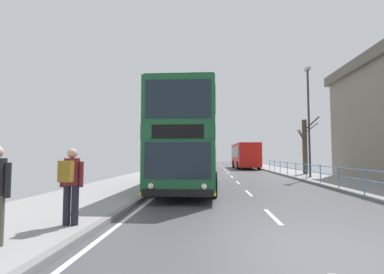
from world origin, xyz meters
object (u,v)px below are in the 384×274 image
at_px(double_decker_bus_main, 190,142).
at_px(background_bus_far_lane, 245,155).
at_px(street_lamp_far_side, 309,113).
at_px(bare_tree_far_01, 305,146).
at_px(pedestrian_with_backpack, 71,180).

xyz_separation_m(double_decker_bus_main, background_bus_far_lane, (5.52, 21.49, -0.66)).
xyz_separation_m(street_lamp_far_side, bare_tree_far_01, (0.85, 3.52, -2.19)).
height_order(street_lamp_far_side, bare_tree_far_01, street_lamp_far_side).
bearing_deg(double_decker_bus_main, street_lamp_far_side, 35.52).
distance_m(double_decker_bus_main, street_lamp_far_side, 10.24).
bearing_deg(bare_tree_far_01, street_lamp_far_side, -103.66).
bearing_deg(background_bus_far_lane, double_decker_bus_main, -104.40).
bearing_deg(pedestrian_with_backpack, bare_tree_far_01, 58.30).
relative_size(background_bus_far_lane, street_lamp_far_side, 1.18).
distance_m(street_lamp_far_side, bare_tree_far_01, 4.23).
bearing_deg(double_decker_bus_main, background_bus_far_lane, 75.60).
bearing_deg(double_decker_bus_main, bare_tree_far_01, 46.06).
relative_size(street_lamp_far_side, bare_tree_far_01, 1.70).
bearing_deg(street_lamp_far_side, double_decker_bus_main, -144.48).
relative_size(double_decker_bus_main, bare_tree_far_01, 2.37).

